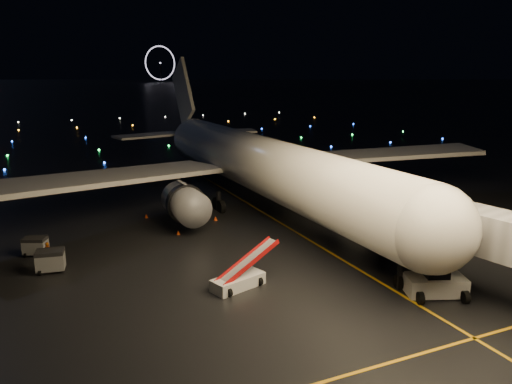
% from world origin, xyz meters
% --- Properties ---
extents(ground, '(2000.00, 2000.00, 0.00)m').
position_xyz_m(ground, '(0.00, 300.00, 0.00)').
color(ground, black).
rests_on(ground, ground).
extents(lane_centre, '(0.25, 80.00, 0.02)m').
position_xyz_m(lane_centre, '(12.00, 15.00, 0.01)').
color(lane_centre, orange).
rests_on(lane_centre, ground).
extents(airliner, '(65.90, 62.72, 18.33)m').
position_xyz_m(airliner, '(12.07, 25.77, 9.17)').
color(airliner, silver).
rests_on(airliner, ground).
extents(pushback_tug, '(4.83, 3.67, 2.05)m').
position_xyz_m(pushback_tug, '(14.28, -4.13, 1.02)').
color(pushback_tug, silver).
rests_on(pushback_tug, ground).
extents(belt_loader, '(6.45, 3.49, 3.02)m').
position_xyz_m(belt_loader, '(1.42, 2.96, 1.51)').
color(belt_loader, silver).
rests_on(belt_loader, ground).
extents(crew_c, '(1.08, 1.16, 1.92)m').
position_xyz_m(crew_c, '(-11.63, 14.26, 0.96)').
color(crew_c, orange).
rests_on(crew_c, ground).
extents(safety_cone_0, '(0.48, 0.48, 0.47)m').
position_xyz_m(safety_cone_0, '(5.83, 20.45, 0.23)').
color(safety_cone_0, '#ED4911').
rests_on(safety_cone_0, ground).
extents(safety_cone_1, '(0.50, 0.50, 0.47)m').
position_xyz_m(safety_cone_1, '(-1.00, 24.57, 0.24)').
color(safety_cone_1, '#ED4911').
rests_on(safety_cone_1, ground).
extents(safety_cone_2, '(0.45, 0.45, 0.45)m').
position_xyz_m(safety_cone_2, '(0.72, 17.35, 0.23)').
color(safety_cone_2, '#ED4911').
rests_on(safety_cone_2, ground).
extents(ferris_wheel, '(49.33, 16.80, 52.00)m').
position_xyz_m(ferris_wheel, '(170.00, 720.00, 26.00)').
color(ferris_wheel, black).
rests_on(ferris_wheel, ground).
extents(taxiway_lights, '(164.00, 92.00, 0.36)m').
position_xyz_m(taxiway_lights, '(0.00, 106.00, 0.18)').
color(taxiway_lights, black).
rests_on(taxiway_lights, ground).
extents(baggage_cart_0, '(2.32, 2.03, 1.65)m').
position_xyz_m(baggage_cart_0, '(-12.58, 16.93, 0.83)').
color(baggage_cart_0, gray).
rests_on(baggage_cart_0, ground).
extents(baggage_cart_1, '(2.42, 1.88, 1.86)m').
position_xyz_m(baggage_cart_1, '(-11.50, 12.24, 0.93)').
color(baggage_cart_1, gray).
rests_on(baggage_cart_1, ground).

